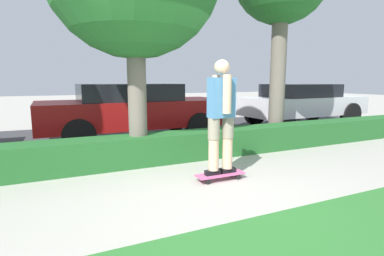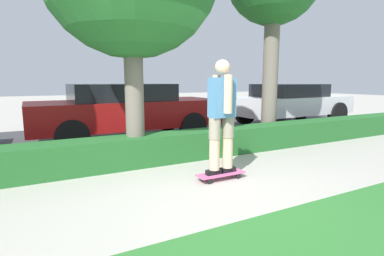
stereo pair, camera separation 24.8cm
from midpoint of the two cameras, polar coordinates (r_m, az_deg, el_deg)
name	(u,v)px [view 1 (the left image)]	position (r m, az deg, el deg)	size (l,w,h in m)	color
ground_plane	(197,190)	(4.13, 2.78, -11.77)	(60.00, 60.00, 0.00)	#ADA89E
street_asphalt	(127,137)	(7.96, -11.37, -1.77)	(18.51, 5.00, 0.01)	#38383A
hedge_row	(159,148)	(5.47, -5.01, -3.82)	(18.51, 0.60, 0.51)	#236028
skateboard	(220,175)	(4.54, 6.98, -8.85)	(0.75, 0.24, 0.10)	#DB5B93
skater_person	(221,114)	(4.35, 7.21, 2.59)	(0.49, 0.43, 1.66)	black
parked_car_middle	(134,109)	(7.63, -10.15, 3.53)	(4.56, 1.84, 1.39)	maroon
parked_car_rear	(302,103)	(10.54, 20.86, 4.52)	(4.30, 1.89, 1.36)	silver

